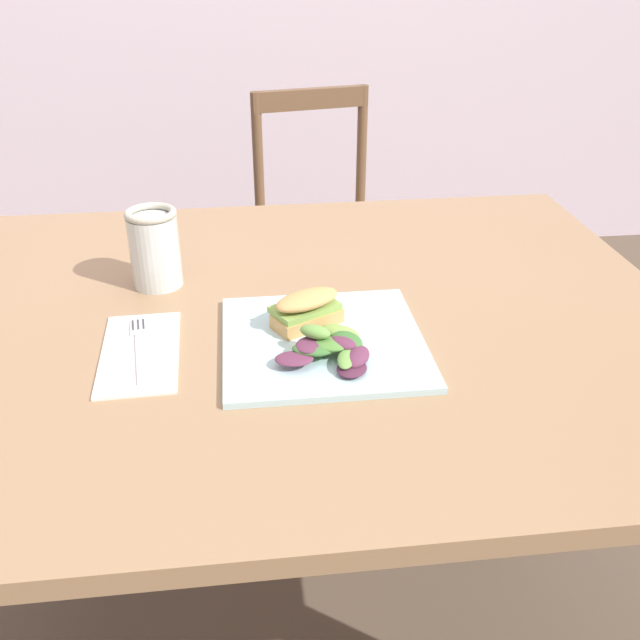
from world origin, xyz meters
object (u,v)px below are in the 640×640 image
chair_wooden_far (324,236)px  plate_lunch (323,342)px  fork_on_napkin (140,344)px  sandwich_half_front (307,308)px  dining_table (290,368)px  mason_jar_iced_tea (155,252)px

chair_wooden_far → plate_lunch: chair_wooden_far is taller
plate_lunch → fork_on_napkin: 0.27m
sandwich_half_front → fork_on_napkin: (-0.25, -0.02, -0.03)m
dining_table → fork_on_napkin: bearing=-159.6°
chair_wooden_far → mason_jar_iced_tea: size_ratio=6.30×
fork_on_napkin → mason_jar_iced_tea: bearing=87.0°
chair_wooden_far → mason_jar_iced_tea: bearing=-114.4°
chair_wooden_far → sandwich_half_front: bearing=-98.6°
dining_table → sandwich_half_front: (0.02, -0.06, 0.15)m
chair_wooden_far → plate_lunch: bearing=-97.3°
plate_lunch → mason_jar_iced_tea: mason_jar_iced_tea is taller
chair_wooden_far → plate_lunch: size_ratio=2.91×
plate_lunch → sandwich_half_front: sandwich_half_front is taller
dining_table → chair_wooden_far: (0.19, 1.02, -0.18)m
sandwich_half_front → mason_jar_iced_tea: bearing=141.5°
chair_wooden_far → sandwich_half_front: (-0.16, -1.09, 0.33)m
mason_jar_iced_tea → chair_wooden_far: bearing=65.6°
dining_table → chair_wooden_far: size_ratio=1.50×
chair_wooden_far → mason_jar_iced_tea: (-0.41, -0.89, 0.35)m
chair_wooden_far → sandwich_half_front: 1.15m
fork_on_napkin → plate_lunch: bearing=-4.9°
dining_table → mason_jar_iced_tea: 0.31m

